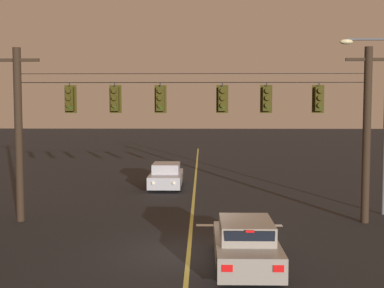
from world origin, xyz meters
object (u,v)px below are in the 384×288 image
traffic_light_leftmost (70,99)px  car_oncoming_lead (166,176)px  street_lamp_corner (378,108)px  traffic_light_left_inner (115,99)px  car_waiting_near_lane (246,244)px  traffic_light_right_inner (222,99)px  traffic_light_far_right (319,99)px  traffic_light_rightmost (267,99)px  traffic_light_centre (160,99)px

traffic_light_leftmost → car_oncoming_lead: traffic_light_leftmost is taller
street_lamp_corner → traffic_light_leftmost: bearing=-172.7°
traffic_light_left_inner → car_waiting_near_lane: bearing=-50.3°
traffic_light_right_inner → traffic_light_far_right: 3.84m
traffic_light_rightmost → traffic_light_far_right: bearing=0.0°
traffic_light_left_inner → traffic_light_right_inner: (4.32, 0.00, 0.00)m
traffic_light_rightmost → street_lamp_corner: 5.27m
traffic_light_right_inner → traffic_light_left_inner: bearing=180.0°
traffic_light_centre → traffic_light_rightmost: same height
traffic_light_leftmost → car_waiting_near_lane: traffic_light_leftmost is taller
car_oncoming_lead → traffic_light_left_inner: bearing=-99.1°
car_oncoming_lead → street_lamp_corner: size_ratio=0.58×
traffic_light_centre → car_oncoming_lead: 9.96m
traffic_light_leftmost → traffic_light_far_right: bearing=0.0°
traffic_light_right_inner → traffic_light_rightmost: same height
traffic_light_far_right → car_oncoming_lead: size_ratio=0.28×
traffic_light_left_inner → traffic_light_rightmost: same height
traffic_light_rightmost → car_waiting_near_lane: 7.35m
traffic_light_rightmost → street_lamp_corner: (4.99, 1.66, -0.37)m
traffic_light_centre → car_oncoming_lead: bearing=92.5°
traffic_light_rightmost → traffic_light_right_inner: bearing=180.0°
car_waiting_near_lane → traffic_light_leftmost: bearing=138.9°
traffic_light_leftmost → traffic_light_rightmost: (7.91, 0.00, 0.00)m
traffic_light_leftmost → traffic_light_right_inner: size_ratio=1.00×
traffic_light_left_inner → car_oncoming_lead: bearing=80.9°
traffic_light_leftmost → traffic_light_right_inner: (6.14, 0.00, 0.00)m
street_lamp_corner → traffic_light_right_inner: bearing=-166.2°
traffic_light_far_right → car_waiting_near_lane: 7.98m
traffic_light_leftmost → traffic_light_right_inner: same height
traffic_light_centre → traffic_light_right_inner: bearing=0.0°
traffic_light_centre → car_waiting_near_lane: size_ratio=0.28×
traffic_light_far_right → car_waiting_near_lane: size_ratio=0.28×
traffic_light_left_inner → car_waiting_near_lane: 8.68m
traffic_light_centre → traffic_light_left_inner: bearing=180.0°
traffic_light_leftmost → car_oncoming_lead: size_ratio=0.28×
street_lamp_corner → traffic_light_far_right: bearing=-150.4°
traffic_light_rightmost → street_lamp_corner: bearing=18.4°
traffic_light_centre → car_waiting_near_lane: bearing=-62.8°
traffic_light_far_right → traffic_light_centre: bearing=180.0°
traffic_light_left_inner → traffic_light_rightmost: size_ratio=1.00×
traffic_light_rightmost → car_oncoming_lead: traffic_light_rightmost is taller
traffic_light_leftmost → traffic_light_right_inner: 6.14m
traffic_light_centre → street_lamp_corner: (9.25, 1.66, -0.37)m
traffic_light_centre → traffic_light_leftmost: bearing=180.0°
traffic_light_left_inner → street_lamp_corner: 11.20m
traffic_light_right_inner → car_oncoming_lead: 10.36m
traffic_light_far_right → car_waiting_near_lane: bearing=-120.2°
traffic_light_leftmost → traffic_light_centre: 3.65m
car_oncoming_lead → traffic_light_right_inner: bearing=-72.1°
traffic_light_centre → street_lamp_corner: size_ratio=0.16×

